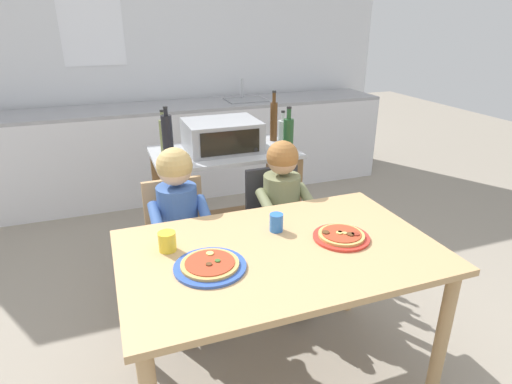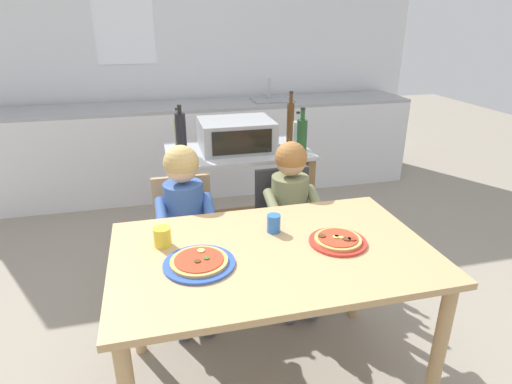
# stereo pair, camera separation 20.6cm
# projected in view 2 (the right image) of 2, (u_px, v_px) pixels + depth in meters

# --- Properties ---
(ground_plane) EXTENTS (12.02, 12.02, 0.00)m
(ground_plane) POSITION_uv_depth(u_px,v_px,m) (227.00, 258.00, 3.21)
(ground_plane) COLOR gray
(back_wall_tiled) EXTENTS (4.81, 0.13, 2.70)m
(back_wall_tiled) POSITION_uv_depth(u_px,v_px,m) (191.00, 52.00, 4.36)
(back_wall_tiled) COLOR silver
(back_wall_tiled) RESTS_ON ground
(kitchen_counter) EXTENTS (4.33, 0.60, 1.09)m
(kitchen_counter) POSITION_uv_depth(u_px,v_px,m) (200.00, 148.00, 4.34)
(kitchen_counter) COLOR silver
(kitchen_counter) RESTS_ON ground
(kitchen_island_cart) EXTENTS (0.95, 0.56, 0.86)m
(kitchen_island_cart) POSITION_uv_depth(u_px,v_px,m) (238.00, 189.00, 2.98)
(kitchen_island_cart) COLOR #B7BABF
(kitchen_island_cart) RESTS_ON ground
(toaster_oven) EXTENTS (0.48, 0.39, 0.20)m
(toaster_oven) POSITION_uv_depth(u_px,v_px,m) (236.00, 135.00, 2.85)
(toaster_oven) COLOR #999BA0
(toaster_oven) RESTS_ON kitchen_island_cart
(bottle_squat_spirits) EXTENTS (0.07, 0.07, 0.30)m
(bottle_squat_spirits) POSITION_uv_depth(u_px,v_px,m) (302.00, 136.00, 2.75)
(bottle_squat_spirits) COLOR #1E4723
(bottle_squat_spirits) RESTS_ON kitchen_island_cart
(bottle_tall_green_wine) EXTENTS (0.07, 0.07, 0.33)m
(bottle_tall_green_wine) POSITION_uv_depth(u_px,v_px,m) (181.00, 134.00, 2.69)
(bottle_tall_green_wine) COLOR black
(bottle_tall_green_wine) RESTS_ON kitchen_island_cart
(bottle_clear_vinegar) EXTENTS (0.05, 0.05, 0.29)m
(bottle_clear_vinegar) POSITION_uv_depth(u_px,v_px,m) (179.00, 134.00, 2.78)
(bottle_clear_vinegar) COLOR olive
(bottle_clear_vinegar) RESTS_ON kitchen_island_cart
(bottle_brown_beer) EXTENTS (0.05, 0.05, 0.35)m
(bottle_brown_beer) POSITION_uv_depth(u_px,v_px,m) (290.00, 121.00, 3.01)
(bottle_brown_beer) COLOR #4C2D14
(bottle_brown_beer) RESTS_ON kitchen_island_cart
(bottle_slim_sauce) EXTENTS (0.06, 0.06, 0.25)m
(bottle_slim_sauce) POSITION_uv_depth(u_px,v_px,m) (297.00, 134.00, 2.87)
(bottle_slim_sauce) COLOR #ADB7B2
(bottle_slim_sauce) RESTS_ON kitchen_island_cart
(dining_table) EXTENTS (1.38, 0.86, 0.75)m
(dining_table) POSITION_uv_depth(u_px,v_px,m) (272.00, 269.00, 1.88)
(dining_table) COLOR tan
(dining_table) RESTS_ON ground
(dining_chair_left) EXTENTS (0.36, 0.36, 0.81)m
(dining_chair_left) POSITION_uv_depth(u_px,v_px,m) (186.00, 235.00, 2.54)
(dining_chair_left) COLOR tan
(dining_chair_left) RESTS_ON ground
(dining_chair_right) EXTENTS (0.36, 0.36, 0.81)m
(dining_chair_right) POSITION_uv_depth(u_px,v_px,m) (286.00, 224.00, 2.67)
(dining_chair_right) COLOR #333338
(dining_chair_right) RESTS_ON ground
(child_in_blue_striped_shirt) EXTENTS (0.32, 0.42, 1.03)m
(child_in_blue_striped_shirt) POSITION_uv_depth(u_px,v_px,m) (185.00, 215.00, 2.36)
(child_in_blue_striped_shirt) COLOR #424C6B
(child_in_blue_striped_shirt) RESTS_ON ground
(child_in_olive_shirt) EXTENTS (0.32, 0.42, 1.01)m
(child_in_olive_shirt) POSITION_uv_depth(u_px,v_px,m) (293.00, 207.00, 2.49)
(child_in_olive_shirt) COLOR #424C6B
(child_in_olive_shirt) RESTS_ON ground
(pizza_plate_blue_rimmed) EXTENTS (0.29, 0.29, 0.03)m
(pizza_plate_blue_rimmed) POSITION_uv_depth(u_px,v_px,m) (199.00, 262.00, 1.73)
(pizza_plate_blue_rimmed) COLOR #3356B7
(pizza_plate_blue_rimmed) RESTS_ON dining_table
(pizza_plate_red_rimmed) EXTENTS (0.26, 0.26, 0.03)m
(pizza_plate_red_rimmed) POSITION_uv_depth(u_px,v_px,m) (338.00, 240.00, 1.90)
(pizza_plate_red_rimmed) COLOR red
(pizza_plate_red_rimmed) RESTS_ON dining_table
(drinking_cup_blue) EXTENTS (0.06, 0.06, 0.09)m
(drinking_cup_blue) POSITION_uv_depth(u_px,v_px,m) (274.00, 223.00, 1.98)
(drinking_cup_blue) COLOR blue
(drinking_cup_blue) RESTS_ON dining_table
(drinking_cup_yellow) EXTENTS (0.08, 0.08, 0.09)m
(drinking_cup_yellow) POSITION_uv_depth(u_px,v_px,m) (162.00, 237.00, 1.87)
(drinking_cup_yellow) COLOR yellow
(drinking_cup_yellow) RESTS_ON dining_table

